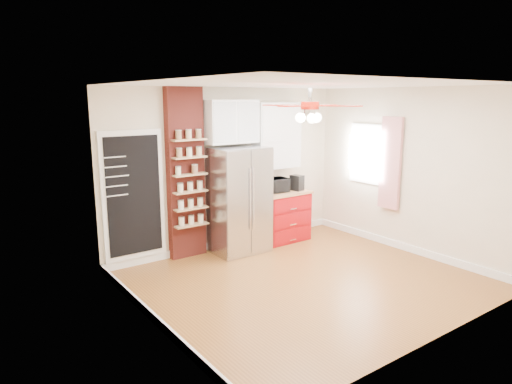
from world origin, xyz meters
TOP-DOWN VIEW (x-y plane):
  - floor at (0.00, 0.00)m, footprint 4.50×4.50m
  - ceiling at (0.00, 0.00)m, footprint 4.50×4.50m
  - wall_back at (0.00, 2.00)m, footprint 4.50×0.02m
  - wall_front at (0.00, -2.00)m, footprint 4.50×0.02m
  - wall_left at (-2.25, 0.00)m, footprint 0.02×4.00m
  - wall_right at (2.25, 0.00)m, footprint 0.02×4.00m
  - chalkboard at (-1.70, 1.96)m, footprint 0.95×0.05m
  - brick_pillar at (-0.85, 1.92)m, footprint 0.60×0.16m
  - fridge at (-0.05, 1.63)m, footprint 0.90×0.70m
  - upper_glass_cabinet at (-0.05, 1.82)m, footprint 0.90×0.35m
  - red_cabinet at (0.92, 1.68)m, footprint 0.94×0.64m
  - upper_shelf_unit at (0.92, 1.85)m, footprint 0.90×0.30m
  - window at (2.23, 0.90)m, footprint 0.04×0.75m
  - curtain at (2.18, 0.35)m, footprint 0.06×0.40m
  - ceiling_fan at (0.00, 0.00)m, footprint 1.40×1.40m
  - toaster_oven at (0.76, 1.68)m, footprint 0.47×0.34m
  - coffee_maker at (1.19, 1.59)m, footprint 0.20×0.24m
  - canister_left at (1.29, 1.62)m, footprint 0.11×0.11m
  - canister_right at (1.24, 1.74)m, footprint 0.11×0.11m
  - pantry_jar_oats at (-1.04, 1.79)m, footprint 0.09×0.09m
  - pantry_jar_beans at (-0.77, 1.76)m, footprint 0.11×0.11m

SIDE VIEW (x-z plane):
  - floor at x=0.00m, z-range 0.00..0.00m
  - red_cabinet at x=0.92m, z-range 0.00..0.90m
  - fridge at x=-0.05m, z-range 0.00..1.75m
  - canister_right at x=1.24m, z-range 0.90..1.04m
  - canister_left at x=1.29m, z-range 0.90..1.05m
  - toaster_oven at x=0.76m, z-range 0.90..1.15m
  - coffee_maker at x=1.19m, z-range 0.90..1.17m
  - chalkboard at x=-1.70m, z-range 0.12..2.08m
  - wall_back at x=0.00m, z-range 0.00..2.70m
  - wall_front at x=0.00m, z-range 0.00..2.70m
  - wall_left at x=-2.25m, z-range 0.00..2.70m
  - wall_right at x=2.25m, z-range 0.00..2.70m
  - brick_pillar at x=-0.85m, z-range 0.00..2.70m
  - pantry_jar_oats at x=-1.04m, z-range 1.37..1.49m
  - pantry_jar_beans at x=-0.77m, z-range 1.37..1.50m
  - curtain at x=2.18m, z-range 0.67..2.23m
  - window at x=2.23m, z-range 1.02..2.08m
  - upper_shelf_unit at x=0.92m, z-range 1.30..2.45m
  - upper_glass_cabinet at x=-0.05m, z-range 1.80..2.50m
  - ceiling_fan at x=0.00m, z-range 2.20..2.65m
  - ceiling at x=0.00m, z-range 2.70..2.70m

